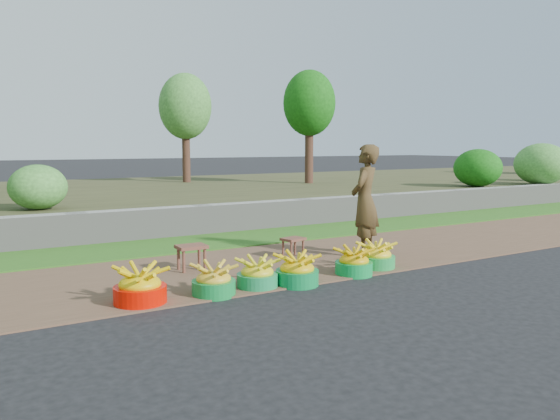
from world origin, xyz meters
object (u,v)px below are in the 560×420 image
basin_c (257,275)px  basin_d (297,271)px  basin_b (214,281)px  basin_f (376,257)px  vendor_woman (365,201)px  basin_a (140,287)px  basin_e (354,263)px  stool_left (191,250)px  stool_right (293,242)px

basin_c → basin_d: 0.49m
basin_b → basin_f: size_ratio=0.97×
basin_d → vendor_woman: vendor_woman is taller
basin_a → basin_e: bearing=-2.5°
basin_c → stool_left: size_ratio=1.25×
basin_a → basin_f: basin_a is taller
stool_right → vendor_woman: size_ratio=0.22×
basin_c → basin_e: bearing=-2.8°
vendor_woman → basin_e: bearing=10.6°
basin_f → stool_right: (-0.60, 1.16, 0.08)m
basin_b → basin_e: 1.93m
basin_e → stool_right: (-0.11, 1.28, 0.09)m
basin_b → stool_left: (0.22, 1.21, 0.12)m
basin_a → stool_right: (2.62, 1.16, 0.06)m
basin_f → stool_right: bearing=117.3°
vendor_woman → basin_d: bearing=-7.0°
basin_b → vendor_woman: 2.96m
basin_f → stool_left: bearing=153.1°
basin_b → basin_c: bearing=3.5°
basin_a → stool_right: basin_a is taller
basin_d → vendor_woman: size_ratio=0.31×
basin_a → basin_c: (1.36, -0.05, -0.02)m
basin_b → basin_f: (2.42, 0.10, 0.00)m
basin_c → basin_f: size_ratio=0.96×
basin_e → stool_right: 1.29m
basin_d → stool_left: (-0.82, 1.29, 0.11)m
basin_d → basin_c: bearing=165.7°
basin_a → vendor_woman: bearing=11.1°
basin_a → basin_d: basin_a is taller
basin_a → basin_e: basin_a is taller
basin_a → vendor_woman: size_ratio=0.33×
basin_b → basin_d: basin_d is taller
basin_a → stool_left: bearing=47.8°
basin_e → vendor_woman: (0.84, 0.82, 0.68)m
basin_d → vendor_woman: 2.05m
basin_a → basin_b: 0.80m
stool_left → vendor_woman: vendor_woman is taller
basin_e → basin_f: size_ratio=0.97×
basin_a → basin_c: basin_a is taller
basin_b → basin_a: bearing=173.7°
basin_b → basin_e: basin_b is taller
stool_left → vendor_woman: (2.55, -0.42, 0.56)m
basin_b → stool_right: bearing=34.5°
basin_c → vendor_woman: size_ratio=0.29×
basin_a → basin_f: bearing=0.1°
basin_b → basin_c: (0.57, 0.03, -0.00)m
basin_f → stool_right: basin_f is taller
basin_d → stool_left: 1.53m
basin_e → basin_c: bearing=177.2°
basin_d → basin_f: (1.38, 0.18, -0.01)m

